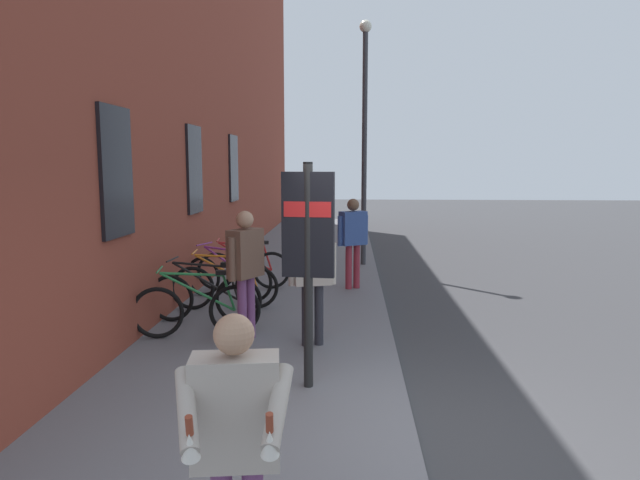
% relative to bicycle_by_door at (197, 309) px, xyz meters
% --- Properties ---
extents(ground, '(60.00, 60.00, 0.00)m').
position_rel_bicycle_by_door_xyz_m(ground, '(3.32, -3.71, -0.51)').
color(ground, '#38383A').
extents(sidewalk_pavement, '(24.00, 3.50, 0.12)m').
position_rel_bicycle_by_door_xyz_m(sidewalk_pavement, '(5.32, -0.96, -0.45)').
color(sidewalk_pavement, slate).
rests_on(sidewalk_pavement, ground).
extents(station_facade, '(22.00, 0.65, 9.74)m').
position_rel_bicycle_by_door_xyz_m(station_facade, '(6.31, 1.08, 4.36)').
color(station_facade, brown).
rests_on(station_facade, ground).
extents(bicycle_by_door, '(0.51, 1.75, 0.97)m').
position_rel_bicycle_by_door_xyz_m(bicycle_by_door, '(0.00, 0.00, 0.00)').
color(bicycle_by_door, black).
rests_on(bicycle_by_door, sidewalk_pavement).
extents(bicycle_beside_lamp, '(0.48, 1.77, 0.97)m').
position_rel_bicycle_by_door_xyz_m(bicycle_beside_lamp, '(0.73, 0.08, 0.00)').
color(bicycle_beside_lamp, black).
rests_on(bicycle_beside_lamp, sidewalk_pavement).
extents(bicycle_end_of_row, '(0.48, 1.77, 0.97)m').
position_rel_bicycle_by_door_xyz_m(bicycle_end_of_row, '(1.53, -0.05, 0.00)').
color(bicycle_end_of_row, black).
rests_on(bicycle_end_of_row, sidewalk_pavement).
extents(bicycle_leaning_wall, '(0.71, 1.69, 0.97)m').
position_rel_bicycle_by_door_xyz_m(bicycle_leaning_wall, '(2.26, 0.05, 0.00)').
color(bicycle_leaning_wall, black).
rests_on(bicycle_leaning_wall, sidewalk_pavement).
extents(bicycle_nearest_sign, '(0.48, 1.76, 0.97)m').
position_rel_bicycle_by_door_xyz_m(bicycle_nearest_sign, '(3.04, -0.09, 0.00)').
color(bicycle_nearest_sign, black).
rests_on(bicycle_nearest_sign, sidewalk_pavement).
extents(transit_info_sign, '(0.14, 0.56, 2.40)m').
position_rel_bicycle_by_door_xyz_m(transit_info_sign, '(-1.68, -1.67, 1.21)').
color(transit_info_sign, black).
rests_on(transit_info_sign, sidewalk_pavement).
extents(pedestrian_crossing_street, '(0.47, 0.58, 1.73)m').
position_rel_bicycle_by_door_xyz_m(pedestrian_crossing_street, '(3.24, -2.15, 0.67)').
color(pedestrian_crossing_street, maroon).
rests_on(pedestrian_crossing_street, sidewalk_pavement).
extents(pedestrian_near_bus, '(0.60, 0.46, 1.76)m').
position_rel_bicycle_by_door_xyz_m(pedestrian_near_bus, '(-0.07, -0.70, 0.69)').
color(pedestrian_near_bus, '#723F72').
rests_on(pedestrian_near_bus, sidewalk_pavement).
extents(pedestrian_by_facade, '(0.35, 0.62, 1.66)m').
position_rel_bicycle_by_door_xyz_m(pedestrian_by_facade, '(-0.27, -1.62, 0.63)').
color(pedestrian_by_facade, '#26262D').
rests_on(pedestrian_by_facade, sidewalk_pavement).
extents(tourist_with_hotdogs, '(0.60, 0.62, 1.61)m').
position_rel_bicycle_by_door_xyz_m(tourist_with_hotdogs, '(-4.75, -1.52, 0.61)').
color(tourist_with_hotdogs, '#723F72').
rests_on(tourist_with_hotdogs, sidewalk_pavement).
extents(street_lamp, '(0.28, 0.28, 5.63)m').
position_rel_bicycle_by_door_xyz_m(street_lamp, '(5.92, -2.41, 2.91)').
color(street_lamp, '#333338').
rests_on(street_lamp, sidewalk_pavement).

